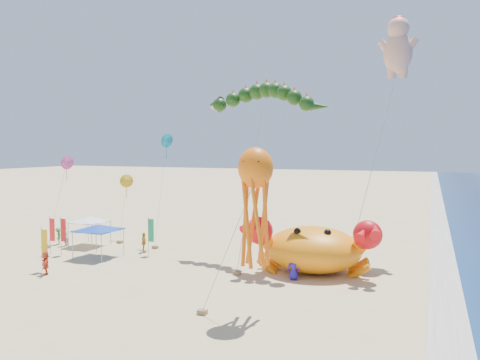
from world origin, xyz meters
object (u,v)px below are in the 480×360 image
Objects in this scene: canopy_blue at (98,228)px; dragon_kite at (260,102)px; crab_inflatable at (313,248)px; octopus_kite at (255,198)px; canopy_white at (90,219)px; cherub_kite at (398,46)px.

dragon_kite is at bearing 18.62° from canopy_blue.
canopy_blue is at bearing -173.23° from crab_inflatable.
crab_inflatable is at bearing 6.77° from canopy_blue.
octopus_kite is (-0.77, -9.64, 4.47)m from crab_inflatable.
dragon_kite is 18.91m from canopy_white.
canopy_blue is (-16.35, 7.61, -3.82)m from octopus_kite.
octopus_kite is 2.85× the size of canopy_white.
canopy_white is (-20.01, 10.89, -3.82)m from octopus_kite.
crab_inflatable is 10.66m from octopus_kite.
crab_inflatable is 1.04× the size of octopus_kite.
dragon_kite is at bearing 108.66° from octopus_kite.
cherub_kite is 5.74× the size of canopy_blue.
canopy_white is at bearing -176.84° from dragon_kite.
canopy_blue is at bearing -161.38° from dragon_kite.
cherub_kite reaches higher than canopy_white.
dragon_kite reaches higher than canopy_blue.
crab_inflatable reaches higher than canopy_blue.
canopy_white is (-25.72, -6.20, -14.54)m from cherub_kite.
crab_inflatable is 2.97× the size of canopy_white.
crab_inflatable is 11.84m from dragon_kite.
crab_inflatable is 0.48× the size of cherub_kite.
octopus_kite is at bearing -24.95° from canopy_blue.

